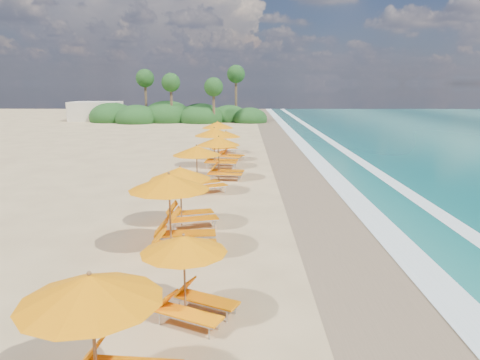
{
  "coord_description": "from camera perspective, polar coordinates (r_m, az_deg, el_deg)",
  "views": [
    {
      "loc": [
        0.18,
        -19.74,
        5.43
      ],
      "look_at": [
        0.0,
        0.0,
        1.2
      ],
      "focal_mm": 33.68,
      "sensor_mm": 36.0,
      "label": 1
    }
  ],
  "objects": [
    {
      "name": "station_4",
      "position": [
        17.5,
        -6.91,
        -1.51
      ],
      "size": [
        3.0,
        2.91,
        2.39
      ],
      "rotation": [
        0.0,
        0.0,
        0.28
      ],
      "color": "olive",
      "rests_on": "ground"
    },
    {
      "name": "treeline",
      "position": [
        66.18,
        -8.37,
        8.14
      ],
      "size": [
        25.8,
        8.8,
        9.74
      ],
      "color": "#163D14",
      "rests_on": "ground"
    },
    {
      "name": "beach_building",
      "position": [
        71.39,
        -17.78,
        8.3
      ],
      "size": [
        7.0,
        5.0,
        2.8
      ],
      "primitive_type": "cube",
      "color": "beige",
      "rests_on": "ground"
    },
    {
      "name": "surf_foam",
      "position": [
        21.48,
        18.2,
        -3.1
      ],
      "size": [
        4.0,
        160.0,
        0.01
      ],
      "color": "white",
      "rests_on": "ground"
    },
    {
      "name": "station_2",
      "position": [
        10.71,
        -6.33,
        -11.48
      ],
      "size": [
        2.74,
        2.73,
        2.07
      ],
      "rotation": [
        0.0,
        0.0,
        -0.46
      ],
      "color": "olive",
      "rests_on": "ground"
    },
    {
      "name": "station_1",
      "position": [
        8.26,
        -16.82,
        -17.9
      ],
      "size": [
        2.78,
        2.61,
        2.45
      ],
      "rotation": [
        0.0,
        0.0,
        -0.09
      ],
      "color": "olive",
      "rests_on": "ground"
    },
    {
      "name": "station_9",
      "position": [
        36.02,
        -2.54,
        5.72
      ],
      "size": [
        3.29,
        3.24,
        2.56
      ],
      "rotation": [
        0.0,
        0.0,
        0.36
      ],
      "color": "olive",
      "rests_on": "ground"
    },
    {
      "name": "station_5",
      "position": [
        22.82,
        -5.04,
        1.85
      ],
      "size": [
        3.3,
        3.3,
        2.48
      ],
      "rotation": [
        0.0,
        0.0,
        0.49
      ],
      "color": "olive",
      "rests_on": "ground"
    },
    {
      "name": "station_8",
      "position": [
        32.47,
        -1.51,
        4.64
      ],
      "size": [
        2.8,
        2.75,
        2.17
      ],
      "rotation": [
        0.0,
        0.0,
        -0.36
      ],
      "color": "olive",
      "rests_on": "ground"
    },
    {
      "name": "wet_sand",
      "position": [
        20.82,
        11.09,
        -3.24
      ],
      "size": [
        4.0,
        160.0,
        0.01
      ],
      "primitive_type": "cube",
      "color": "#866D4F",
      "rests_on": "ground"
    },
    {
      "name": "station_3",
      "position": [
        14.8,
        -8.08,
        -3.42
      ],
      "size": [
        3.07,
        2.88,
        2.68
      ],
      "rotation": [
        0.0,
        0.0,
        0.1
      ],
      "color": "olive",
      "rests_on": "ground"
    },
    {
      "name": "station_6",
      "position": [
        26.0,
        -2.29,
        3.22
      ],
      "size": [
        2.93,
        2.76,
        2.53
      ],
      "rotation": [
        0.0,
        0.0,
        -0.12
      ],
      "color": "olive",
      "rests_on": "ground"
    },
    {
      "name": "station_7",
      "position": [
        29.68,
        -2.85,
        4.48
      ],
      "size": [
        3.04,
        2.86,
        2.68
      ],
      "rotation": [
        0.0,
        0.0,
        -0.09
      ],
      "color": "olive",
      "rests_on": "ground"
    },
    {
      "name": "ground",
      "position": [
        20.47,
        0.0,
        -3.29
      ],
      "size": [
        160.0,
        160.0,
        0.0
      ],
      "primitive_type": "plane",
      "color": "tan",
      "rests_on": "ground"
    }
  ]
}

